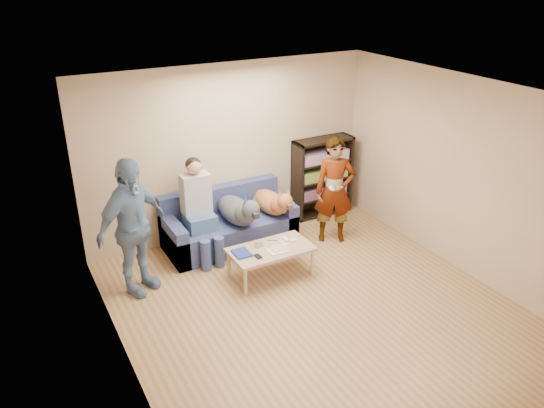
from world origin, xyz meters
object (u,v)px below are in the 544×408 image
person_seated (199,206)px  bookshelf (322,175)px  notebook_blue (242,253)px  dog_tan (273,202)px  coffee_table (271,251)px  person_standing_left (132,228)px  person_standing_right (335,191)px  dog_gray (239,210)px  sofa (228,226)px  camera_silver (258,245)px

person_seated → bookshelf: (2.29, 0.36, -0.09)m
notebook_blue → dog_tan: 1.28m
dog_tan → coffee_table: bearing=-120.1°
notebook_blue → person_standing_left: bearing=158.9°
person_standing_right → dog_gray: bearing=-168.1°
person_standing_right → notebook_blue: person_standing_right is taller
sofa → person_standing_right: bearing=-23.9°
sofa → bookshelf: bookshelf is taller
notebook_blue → dog_gray: dog_gray is taller
person_standing_left → dog_gray: bearing=-17.3°
person_standing_right → dog_gray: (-1.38, 0.39, -0.17)m
sofa → bookshelf: size_ratio=1.46×
camera_silver → person_seated: 1.04m
person_standing_right → dog_tan: person_standing_right is taller
person_standing_left → dog_gray: size_ratio=1.44×
camera_silver → person_seated: person_seated is taller
notebook_blue → sofa: 1.10m
person_standing_right → camera_silver: (-1.44, -0.35, -0.36)m
person_standing_right → camera_silver: bearing=-139.0°
sofa → dog_tan: dog_tan is taller
camera_silver → person_standing_right: bearing=13.5°
camera_silver → bookshelf: (1.80, 1.22, 0.23)m
person_standing_left → notebook_blue: size_ratio=6.88×
person_standing_left → dog_gray: person_standing_left is taller
person_standing_right → dog_tan: bearing=178.1°
camera_silver → notebook_blue: bearing=-166.0°
person_standing_right → notebook_blue: size_ratio=6.16×
person_standing_left → person_standing_right: bearing=-29.9°
person_standing_right → coffee_table: bearing=-133.1°
notebook_blue → dog_gray: bearing=66.8°
camera_silver → bookshelf: 2.19m
person_standing_right → sofa: (-1.44, 0.64, -0.52)m
sofa → coffee_table: bearing=-84.0°
person_standing_left → person_seated: bearing=-5.5°
bookshelf → person_seated: bearing=-171.0°
person_standing_left → sofa: size_ratio=0.94×
dog_tan → bookshelf: 1.23m
dog_gray → person_standing_left: bearing=-168.6°
person_standing_right → sofa: 1.66m
camera_silver → sofa: bearing=89.8°
camera_silver → coffee_table: (0.12, -0.12, -0.07)m
notebook_blue → coffee_table: bearing=-7.1°
dog_tan → person_seated: bearing=176.7°
dog_gray → bookshelf: size_ratio=0.96×
person_seated → dog_gray: person_seated is taller
person_standing_right → person_standing_left: person_standing_left is taller
camera_silver → sofa: (0.00, 0.98, -0.16)m
person_standing_left → dog_tan: 2.23m
person_standing_right → camera_silver: size_ratio=14.57×
camera_silver → dog_gray: 0.76m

